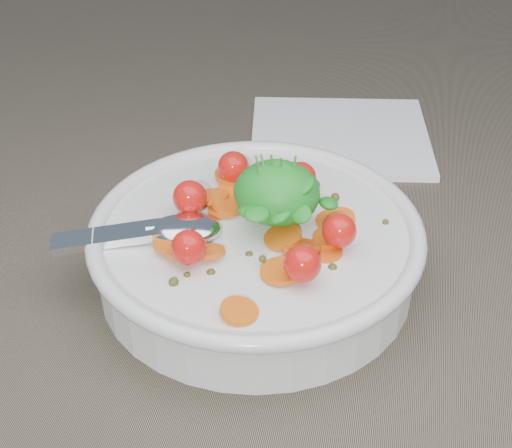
# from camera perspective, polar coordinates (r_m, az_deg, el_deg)

# --- Properties ---
(ground) EXTENTS (6.00, 6.00, 0.00)m
(ground) POSITION_cam_1_polar(r_m,az_deg,el_deg) (0.60, 2.58, -3.50)
(ground) COLOR #675B4A
(ground) RESTS_ON ground
(bowl) EXTENTS (0.26, 0.24, 0.10)m
(bowl) POSITION_cam_1_polar(r_m,az_deg,el_deg) (0.57, 0.01, -1.71)
(bowl) COLOR white
(bowl) RESTS_ON ground
(napkin) EXTENTS (0.19, 0.17, 0.01)m
(napkin) POSITION_cam_1_polar(r_m,az_deg,el_deg) (0.76, 6.12, 6.35)
(napkin) COLOR white
(napkin) RESTS_ON ground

